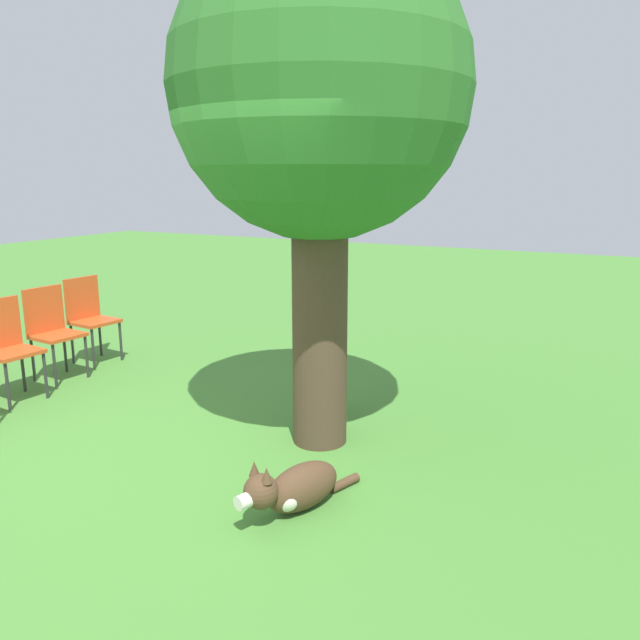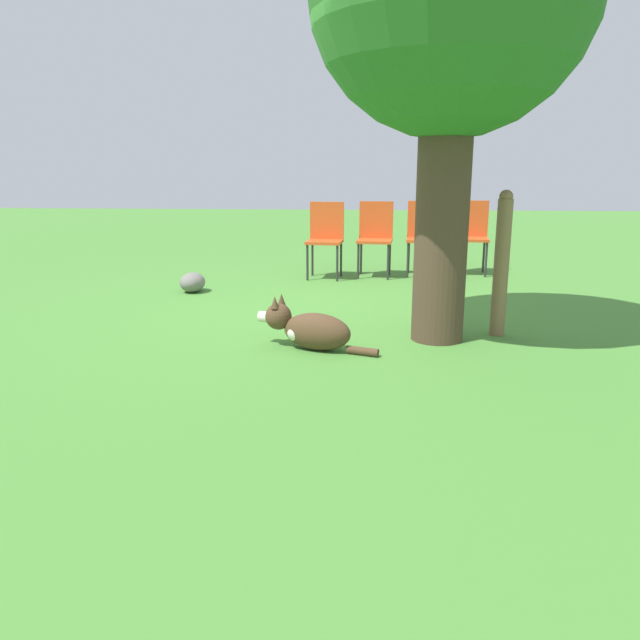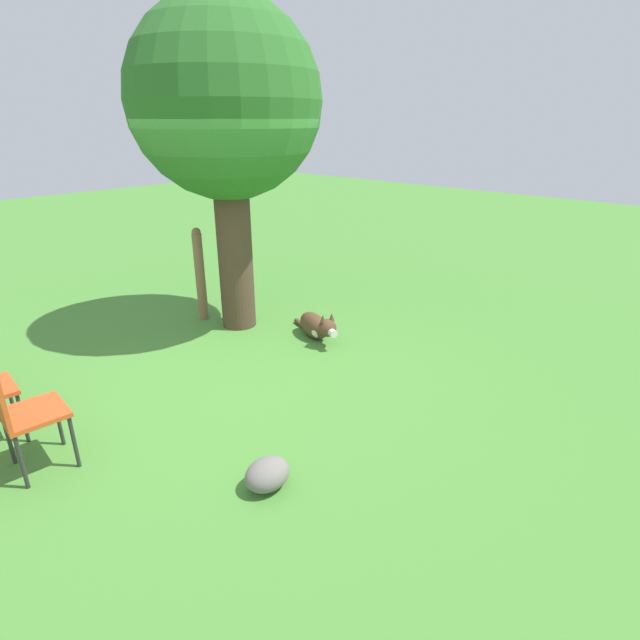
# 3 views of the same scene
# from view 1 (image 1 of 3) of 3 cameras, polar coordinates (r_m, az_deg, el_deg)

# --- Properties ---
(ground_plane) EXTENTS (30.00, 30.00, 0.00)m
(ground_plane) POSITION_cam_1_polar(r_m,az_deg,el_deg) (4.81, -11.93, -12.89)
(ground_plane) COLOR #478433
(oak_tree) EXTENTS (2.17, 2.17, 3.77)m
(oak_tree) POSITION_cam_1_polar(r_m,az_deg,el_deg) (4.71, -0.02, 19.73)
(oak_tree) COLOR #4C3828
(oak_tree) RESTS_ON ground_plane
(dog) EXTENTS (0.46, 0.99, 0.41)m
(dog) POSITION_cam_1_polar(r_m,az_deg,el_deg) (4.07, -2.41, -15.11)
(dog) COLOR #513823
(dog) RESTS_ON ground_plane
(fence_post) EXTENTS (0.13, 0.13, 1.23)m
(fence_post) POSITION_cam_1_polar(r_m,az_deg,el_deg) (5.44, 0.84, -2.56)
(fence_post) COLOR #846647
(fence_post) RESTS_ON ground_plane
(red_chair_1) EXTENTS (0.46, 0.48, 0.96)m
(red_chair_1) POSITION_cam_1_polar(r_m,az_deg,el_deg) (6.55, -26.76, -1.84)
(red_chair_1) COLOR #D14C1E
(red_chair_1) RESTS_ON ground_plane
(red_chair_2) EXTENTS (0.46, 0.48, 0.96)m
(red_chair_2) POSITION_cam_1_polar(r_m,az_deg,el_deg) (7.04, -23.32, -0.55)
(red_chair_2) COLOR #D14C1E
(red_chair_2) RESTS_ON ground_plane
(red_chair_3) EXTENTS (0.46, 0.48, 0.96)m
(red_chair_3) POSITION_cam_1_polar(r_m,az_deg,el_deg) (7.55, -20.34, 0.58)
(red_chair_3) COLOR #D14C1E
(red_chair_3) RESTS_ON ground_plane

